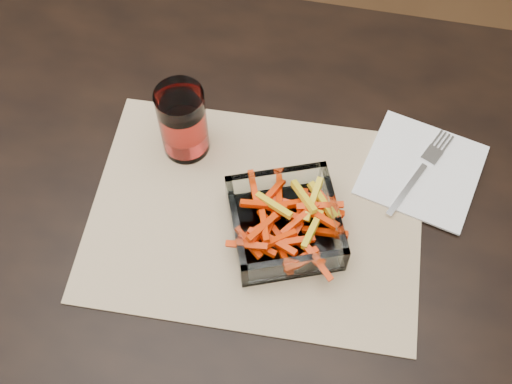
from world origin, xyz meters
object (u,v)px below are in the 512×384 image
glass_bowl (285,225)px  fork (421,170)px  tumbler (183,124)px  dining_table (172,248)px

glass_bowl → fork: size_ratio=1.13×
tumbler → fork: size_ratio=0.75×
dining_table → tumbler: (-0.00, 0.13, 0.15)m
glass_bowl → tumbler: bearing=146.0°
fork → glass_bowl: bearing=-117.2°
dining_table → glass_bowl: bearing=5.3°
dining_table → glass_bowl: glass_bowl is taller
dining_table → tumbler: bearing=90.1°
dining_table → tumbler: size_ratio=13.59×
glass_bowl → tumbler: tumbler is taller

